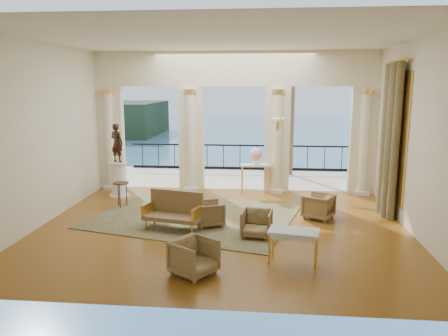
# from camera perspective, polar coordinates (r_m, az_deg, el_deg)

# --- Properties ---
(floor) EXTENTS (9.00, 9.00, 0.00)m
(floor) POSITION_cam_1_polar(r_m,az_deg,el_deg) (10.87, -0.24, -7.75)
(floor) COLOR #4B2409
(floor) RESTS_ON ground
(room_walls) EXTENTS (9.00, 9.00, 9.00)m
(room_walls) POSITION_cam_1_polar(r_m,az_deg,el_deg) (9.20, -0.94, 7.16)
(room_walls) COLOR beige
(room_walls) RESTS_ON ground
(arcade) EXTENTS (9.00, 0.56, 4.50)m
(arcade) POSITION_cam_1_polar(r_m,az_deg,el_deg) (14.13, 1.31, 7.31)
(arcade) COLOR #F8ECC9
(arcade) RESTS_ON ground
(terrace) EXTENTS (10.00, 3.60, 0.10)m
(terrace) POSITION_cam_1_polar(r_m,az_deg,el_deg) (16.46, 1.77, -1.43)
(terrace) COLOR beige
(terrace) RESTS_ON ground
(balustrade) EXTENTS (9.00, 0.06, 1.03)m
(balustrade) POSITION_cam_1_polar(r_m,az_deg,el_deg) (17.94, 2.11, 1.10)
(balustrade) COLOR black
(balustrade) RESTS_ON terrace
(palm_tree) EXTENTS (2.00, 2.00, 4.50)m
(palm_tree) POSITION_cam_1_polar(r_m,az_deg,el_deg) (16.88, 9.00, 12.91)
(palm_tree) COLOR #4C3823
(palm_tree) RESTS_ON terrace
(headland) EXTENTS (22.00, 18.00, 6.00)m
(headland) POSITION_cam_1_polar(r_m,az_deg,el_deg) (86.28, -15.73, 6.30)
(headland) COLOR black
(headland) RESTS_ON sea
(sea) EXTENTS (160.00, 160.00, 0.00)m
(sea) POSITION_cam_1_polar(r_m,az_deg,el_deg) (70.89, 4.59, 3.30)
(sea) COLOR teal
(sea) RESTS_ON ground
(curtain) EXTENTS (0.33, 1.40, 4.09)m
(curtain) POSITION_cam_1_polar(r_m,az_deg,el_deg) (12.28, 20.85, 3.38)
(curtain) COLOR brown
(curtain) RESTS_ON ground
(window_frame) EXTENTS (0.04, 1.60, 3.40)m
(window_frame) POSITION_cam_1_polar(r_m,az_deg,el_deg) (12.32, 21.72, 3.72)
(window_frame) COLOR #E8B44C
(window_frame) RESTS_ON room_walls
(wall_sconce) EXTENTS (0.30, 0.11, 0.33)m
(wall_sconce) POSITION_cam_1_polar(r_m,az_deg,el_deg) (13.81, 7.03, 5.67)
(wall_sconce) COLOR #E8B44C
(wall_sconce) RESTS_ON arcade
(rug) EXTENTS (5.86, 5.06, 0.02)m
(rug) POSITION_cam_1_polar(r_m,az_deg,el_deg) (11.73, -3.92, -6.31)
(rug) COLOR #2D351A
(rug) RESTS_ON ground
(armchair_a) EXTENTS (0.96, 0.97, 0.74)m
(armchair_a) POSITION_cam_1_polar(r_m,az_deg,el_deg) (8.24, -3.95, -11.35)
(armchair_a) COLOR #463C1E
(armchair_a) RESTS_ON ground
(armchair_b) EXTENTS (0.74, 0.71, 0.69)m
(armchair_b) POSITION_cam_1_polar(r_m,az_deg,el_deg) (10.17, 4.28, -7.08)
(armchair_b) COLOR #463C1E
(armchair_b) RESTS_ON ground
(armchair_c) EXTENTS (0.91, 0.92, 0.72)m
(armchair_c) POSITION_cam_1_polar(r_m,az_deg,el_deg) (11.74, 12.23, -4.75)
(armchair_c) COLOR #463C1E
(armchair_c) RESTS_ON ground
(armchair_d) EXTENTS (0.83, 0.85, 0.68)m
(armchair_d) POSITION_cam_1_polar(r_m,az_deg,el_deg) (10.91, -1.93, -5.82)
(armchair_d) COLOR #463C1E
(armchair_d) RESTS_ON ground
(settee) EXTENTS (1.49, 0.90, 0.92)m
(settee) POSITION_cam_1_polar(r_m,az_deg,el_deg) (10.71, -6.55, -5.55)
(settee) COLOR #463C1E
(settee) RESTS_ON ground
(game_table) EXTENTS (1.06, 0.70, 0.67)m
(game_table) POSITION_cam_1_polar(r_m,az_deg,el_deg) (8.76, 9.10, -8.45)
(game_table) COLOR #A3C1D3
(game_table) RESTS_ON ground
(pedestal) EXTENTS (0.61, 0.61, 1.11)m
(pedestal) POSITION_cam_1_polar(r_m,az_deg,el_deg) (13.95, -13.60, -1.55)
(pedestal) COLOR silver
(pedestal) RESTS_ON ground
(statue) EXTENTS (0.51, 0.43, 1.19)m
(statue) POSITION_cam_1_polar(r_m,az_deg,el_deg) (13.75, -13.82, 3.22)
(statue) COLOR black
(statue) RESTS_ON pedestal
(console_table) EXTENTS (1.03, 0.51, 0.94)m
(console_table) POSITION_cam_1_polar(r_m,az_deg,el_deg) (14.06, 4.18, -0.16)
(console_table) COLOR silver
(console_table) RESTS_ON ground
(urn) EXTENTS (0.41, 0.41, 0.54)m
(urn) POSITION_cam_1_polar(r_m,az_deg,el_deg) (13.98, 4.21, 1.72)
(urn) COLOR white
(urn) RESTS_ON console_table
(side_table) EXTENTS (0.44, 0.44, 0.71)m
(side_table) POSITION_cam_1_polar(r_m,az_deg,el_deg) (12.79, -13.29, -2.31)
(side_table) COLOR black
(side_table) RESTS_ON ground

